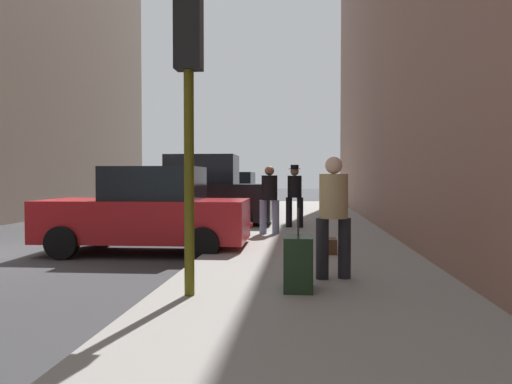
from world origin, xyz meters
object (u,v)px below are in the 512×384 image
object	(u,v)px
pedestrian_with_fedora	(295,193)
rolling_suitcase	(298,263)
pedestrian_in_jeans	(269,196)
pedestrian_in_tan_coat	(334,211)
duffel_bag	(328,246)
fire_hydrant	(244,222)
traffic_light	(189,78)
parked_gray_coupe	(227,194)
parked_red_hatchback	(148,212)
parked_black_suv	(198,195)

from	to	relation	value
pedestrian_with_fedora	rolling_suitcase	bearing A→B (deg)	-88.60
pedestrian_with_fedora	pedestrian_in_jeans	size ratio (longest dim) A/B	1.04
pedestrian_in_tan_coat	pedestrian_in_jeans	bearing A→B (deg)	103.15
duffel_bag	rolling_suitcase	bearing A→B (deg)	-99.54
fire_hydrant	traffic_light	world-z (taller)	traffic_light
traffic_light	rolling_suitcase	world-z (taller)	traffic_light
fire_hydrant	pedestrian_in_jeans	xyz separation A→B (m)	(0.56, 0.75, 0.61)
traffic_light	duffel_bag	xyz separation A→B (m)	(1.82, 3.49, -2.47)
parked_gray_coupe	traffic_light	distance (m)	15.19
parked_red_hatchback	parked_black_suv	bearing A→B (deg)	90.00
parked_black_suv	pedestrian_with_fedora	distance (m)	3.05
fire_hydrant	duffel_bag	size ratio (longest dim) A/B	1.60
parked_gray_coupe	pedestrian_in_jeans	xyz separation A→B (m)	(2.36, -8.33, 0.26)
parked_red_hatchback	fire_hydrant	distance (m)	2.50
parked_black_suv	pedestrian_in_tan_coat	size ratio (longest dim) A/B	2.71
parked_gray_coupe	rolling_suitcase	distance (m)	14.89
rolling_suitcase	duffel_bag	xyz separation A→B (m)	(0.52, 3.09, -0.20)
traffic_light	rolling_suitcase	distance (m)	2.64
duffel_bag	pedestrian_in_jeans	bearing A→B (deg)	112.73
parked_red_hatchback	pedestrian_with_fedora	size ratio (longest dim) A/B	2.38
rolling_suitcase	duffel_bag	bearing A→B (deg)	80.46
pedestrian_with_fedora	parked_black_suv	bearing A→B (deg)	166.17
traffic_light	duffel_bag	bearing A→B (deg)	62.47
pedestrian_in_tan_coat	rolling_suitcase	size ratio (longest dim) A/B	1.64
pedestrian_in_jeans	parked_gray_coupe	bearing A→B (deg)	105.82
parked_black_suv	duffel_bag	xyz separation A→B (m)	(3.67, -5.57, -0.74)
pedestrian_in_tan_coat	pedestrian_with_fedora	xyz separation A→B (m)	(-0.68, 7.17, 0.03)
pedestrian_in_jeans	rolling_suitcase	bearing A→B (deg)	-82.74
parked_black_suv	fire_hydrant	distance (m)	3.70
traffic_light	pedestrian_in_jeans	xyz separation A→B (m)	(0.51, 6.62, -1.65)
fire_hydrant	traffic_light	distance (m)	6.29
parked_black_suv	rolling_suitcase	bearing A→B (deg)	-69.98
pedestrian_with_fedora	pedestrian_in_jeans	distance (m)	1.81
parked_gray_coupe	rolling_suitcase	xyz separation A→B (m)	(3.15, -14.55, -0.36)
parked_red_hatchback	traffic_light	world-z (taller)	traffic_light
traffic_light	pedestrian_with_fedora	size ratio (longest dim) A/B	2.03
parked_black_suv	pedestrian_in_tan_coat	bearing A→B (deg)	-65.26
pedestrian_in_jeans	rolling_suitcase	size ratio (longest dim) A/B	1.64
fire_hydrant	rolling_suitcase	distance (m)	5.63
parked_black_suv	duffel_bag	bearing A→B (deg)	-56.58
pedestrian_in_tan_coat	pedestrian_in_jeans	world-z (taller)	same
parked_red_hatchback	parked_black_suv	distance (m)	4.88
traffic_light	rolling_suitcase	size ratio (longest dim) A/B	3.46
parked_gray_coupe	pedestrian_with_fedora	bearing A→B (deg)	-65.93
pedestrian_in_tan_coat	pedestrian_with_fedora	size ratio (longest dim) A/B	0.96
rolling_suitcase	pedestrian_in_jeans	bearing A→B (deg)	97.26
parked_black_suv	duffel_bag	world-z (taller)	parked_black_suv
rolling_suitcase	pedestrian_with_fedora	bearing A→B (deg)	91.40
fire_hydrant	duffel_bag	world-z (taller)	fire_hydrant
parked_red_hatchback	pedestrian_in_tan_coat	bearing A→B (deg)	-39.70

